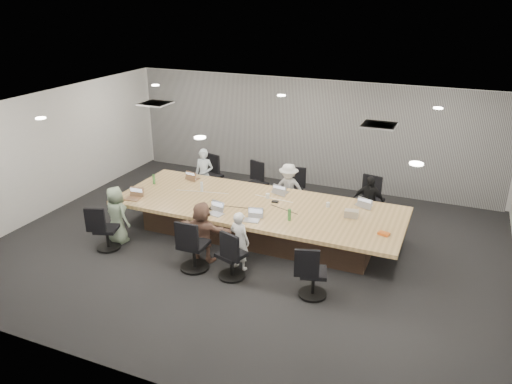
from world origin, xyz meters
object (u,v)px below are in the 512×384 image
at_px(bottle_green_left, 154,179).
at_px(snack_packet, 384,234).
at_px(person_0, 204,175).
at_px(canvas_bag, 351,214).
at_px(chair_5, 194,248).
at_px(bottle_clear, 202,187).
at_px(bottle_green_right, 289,215).
at_px(conference_table, 258,219).
at_px(stapler, 258,210).
at_px(laptop_5, 216,214).
at_px(chair_4, 107,232).
at_px(chair_1, 257,187).
at_px(laptop_4, 132,199).
at_px(chair_0, 211,179).
at_px(person_4, 117,215).
at_px(chair_3, 371,204).
at_px(laptop_6, 251,221).
at_px(laptop_2, 280,192).
at_px(person_2, 288,189).
at_px(person_5, 203,232).
at_px(chair_2, 293,194).
at_px(laptop_0, 193,178).
at_px(person_6, 240,241).
at_px(chair_6, 232,258).
at_px(mug_brown, 139,190).
at_px(laptop_3, 364,205).
at_px(chair_7, 313,276).
at_px(person_3, 368,202).

xyz_separation_m(bottle_green_left, snack_packet, (5.30, -0.55, -0.09)).
xyz_separation_m(person_0, canvas_bag, (3.93, -1.22, 0.16)).
bearing_deg(chair_5, bottle_clear, 113.21).
distance_m(bottle_green_right, snack_packet, 1.79).
height_order(conference_table, stapler, stapler).
bearing_deg(laptop_5, chair_4, -144.99).
bearing_deg(chair_5, laptop_5, 89.01).
distance_m(chair_1, person_0, 1.33).
height_order(conference_table, laptop_4, laptop_4).
bearing_deg(chair_0, person_4, 94.15).
height_order(chair_3, chair_4, chair_3).
bearing_deg(chair_5, laptop_6, 48.30).
bearing_deg(chair_5, laptop_4, 154.71).
bearing_deg(bottle_green_left, conference_table, -3.35).
distance_m(bottle_green_left, snack_packet, 5.33).
distance_m(laptop_5, canvas_bag, 2.67).
relative_size(laptop_2, laptop_6, 1.13).
bearing_deg(chair_5, person_2, 74.85).
xyz_separation_m(laptop_2, person_4, (-2.76, -2.15, -0.14)).
height_order(conference_table, person_5, person_5).
relative_size(conference_table, chair_2, 8.14).
height_order(chair_3, bottle_green_right, bottle_green_right).
distance_m(laptop_0, bottle_green_left, 0.92).
bearing_deg(chair_0, person_6, 140.49).
relative_size(chair_6, person_5, 0.64).
xyz_separation_m(mug_brown, stapler, (2.80, 0.10, -0.03)).
bearing_deg(bottle_green_left, laptop_3, 7.83).
bearing_deg(chair_7, laptop_5, 142.31).
distance_m(laptop_5, bottle_clear, 1.30).
bearing_deg(bottle_green_left, laptop_6, -18.53).
bearing_deg(laptop_5, laptop_2, 75.03).
bearing_deg(conference_table, chair_3, 39.81).
relative_size(chair_7, laptop_6, 2.55).
bearing_deg(chair_6, snack_packet, 45.81).
xyz_separation_m(conference_table, mug_brown, (-2.65, -0.45, 0.40)).
distance_m(laptop_2, person_3, 1.93).
relative_size(chair_2, person_0, 0.56).
height_order(laptop_2, person_5, person_5).
bearing_deg(person_4, laptop_6, -154.20).
bearing_deg(person_3, canvas_bag, -92.96).
xyz_separation_m(chair_1, person_5, (0.18, -3.05, 0.22)).
distance_m(person_0, bottle_green_right, 3.41).
xyz_separation_m(chair_1, person_3, (2.79, -0.35, 0.21)).
bearing_deg(chair_7, person_4, 158.98).
distance_m(chair_2, person_6, 3.06).
bearing_deg(chair_0, person_3, -170.28).
bearing_deg(laptop_0, person_5, 134.36).
distance_m(conference_table, person_0, 2.43).
height_order(chair_1, laptop_5, chair_1).
height_order(laptop_2, bottle_clear, bottle_clear).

